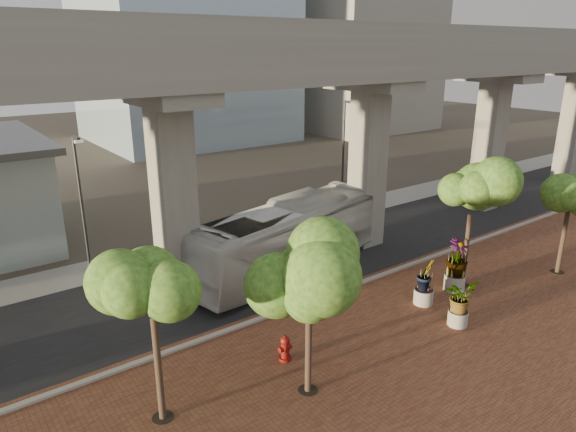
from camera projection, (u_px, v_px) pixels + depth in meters
ground at (307, 280)px, 26.09m from camera, size 160.00×160.00×0.00m
brick_plaza at (434, 351)px, 19.97m from camera, size 70.00×13.00×0.06m
asphalt_road at (284, 267)px, 27.61m from camera, size 90.00×8.00×0.04m
curb_strip at (333, 293)px, 24.54m from camera, size 70.00×0.25×0.16m
far_sidewalk at (232, 237)px, 31.80m from camera, size 90.00×3.00×0.06m
transit_viaduct at (283, 132)px, 25.32m from camera, size 72.00×5.60×12.40m
midrise_block at (361, 41)px, 71.22m from camera, size 18.00×16.00×24.00m
transit_bus at (292, 236)px, 26.90m from camera, size 13.49×5.71×3.66m
parked_car at (489, 184)px, 41.39m from camera, size 4.60×2.69×1.43m
fire_hydrant at (285, 348)px, 19.21m from camera, size 0.52×0.47×1.04m
planter_front at (460, 298)px, 21.39m from camera, size 1.86×1.86×2.05m
planter_right at (457, 260)px, 24.44m from camera, size 2.43×2.43×2.60m
planter_left at (425, 277)px, 23.19m from camera, size 1.98×1.98×2.18m
street_tree_far_west at (151, 288)px, 14.91m from camera, size 3.30×3.30×6.08m
street_tree_near_west at (310, 272)px, 16.23m from camera, size 3.81×3.81×6.22m
street_tree_near_east at (473, 192)px, 23.94m from camera, size 3.76×3.76×6.49m
street_tree_far_east at (571, 192)px, 25.50m from camera, size 3.06×3.06×5.78m
streetlamp_west at (82, 203)px, 23.92m from camera, size 0.37×1.08×7.48m
streetlamp_east at (344, 150)px, 34.74m from camera, size 0.39×1.14×7.86m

